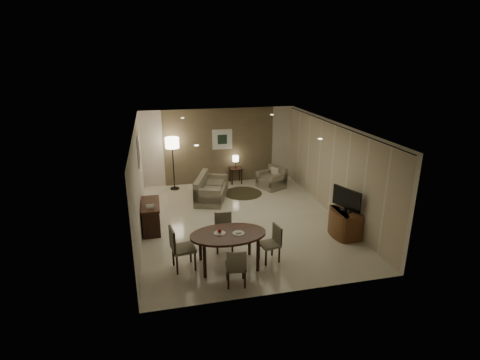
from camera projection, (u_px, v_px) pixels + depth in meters
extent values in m
cube|color=beige|center=(242.00, 220.00, 10.66)|extent=(5.50, 7.00, 0.00)
cube|color=white|center=(242.00, 126.00, 9.79)|extent=(5.50, 7.00, 0.00)
cube|color=brown|center=(219.00, 146.00, 13.46)|extent=(5.50, 0.00, 2.70)
cube|color=beige|center=(138.00, 183.00, 9.64)|extent=(0.00, 7.00, 2.70)
cube|color=beige|center=(334.00, 169.00, 10.81)|extent=(0.00, 7.00, 2.70)
cube|color=brown|center=(219.00, 146.00, 13.44)|extent=(3.96, 0.03, 2.70)
cylinder|color=black|center=(336.00, 125.00, 10.38)|extent=(0.03, 6.80, 0.03)
cube|color=silver|center=(222.00, 139.00, 13.36)|extent=(0.72, 0.03, 0.72)
cube|color=black|center=(222.00, 139.00, 13.35)|extent=(0.34, 0.01, 0.34)
cube|color=silver|center=(139.00, 153.00, 10.60)|extent=(0.03, 0.60, 0.80)
cube|color=gray|center=(139.00, 153.00, 10.60)|extent=(0.01, 0.46, 0.64)
cylinder|color=white|center=(196.00, 145.00, 7.84)|extent=(0.10, 0.10, 0.01)
cylinder|color=white|center=(320.00, 139.00, 8.44)|extent=(0.10, 0.10, 0.01)
cylinder|color=white|center=(182.00, 118.00, 11.16)|extent=(0.10, 0.10, 0.01)
cylinder|color=white|center=(272.00, 115.00, 11.76)|extent=(0.10, 0.10, 0.01)
cylinder|color=white|center=(220.00, 233.00, 8.16)|extent=(0.26, 0.26, 0.02)
cylinder|color=white|center=(238.00, 233.00, 8.15)|extent=(0.26, 0.26, 0.02)
sphere|color=#AA1318|center=(220.00, 231.00, 8.14)|extent=(0.09, 0.09, 0.09)
cube|color=white|center=(238.00, 232.00, 8.15)|extent=(0.12, 0.08, 0.03)
cylinder|color=#393420|center=(243.00, 193.00, 12.72)|extent=(1.29, 1.29, 0.01)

